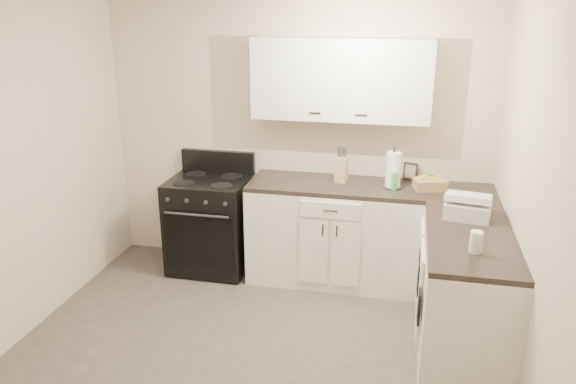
% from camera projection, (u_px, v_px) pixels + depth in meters
% --- Properties ---
extents(floor, '(3.60, 3.60, 0.00)m').
position_uv_depth(floor, '(245.00, 368.00, 4.00)').
color(floor, '#473F38').
rests_on(floor, ground).
extents(wall_back, '(3.60, 0.00, 3.60)m').
position_uv_depth(wall_back, '(296.00, 140.00, 5.26)').
color(wall_back, beige).
rests_on(wall_back, ground).
extents(wall_right, '(0.00, 3.60, 3.60)m').
position_uv_depth(wall_right, '(539.00, 227.00, 3.23)').
color(wall_right, beige).
rests_on(wall_right, ground).
extents(wall_front, '(3.60, 0.00, 3.60)m').
position_uv_depth(wall_front, '(87.00, 379.00, 1.93)').
color(wall_front, beige).
rests_on(wall_front, ground).
extents(base_cabinets_back, '(1.55, 0.60, 0.90)m').
position_uv_depth(base_cabinets_back, '(334.00, 234.00, 5.16)').
color(base_cabinets_back, silver).
rests_on(base_cabinets_back, floor).
extents(base_cabinets_right, '(0.60, 1.90, 0.90)m').
position_uv_depth(base_cabinets_right, '(461.00, 278.00, 4.34)').
color(base_cabinets_right, silver).
rests_on(base_cabinets_right, floor).
extents(countertop_back, '(1.55, 0.60, 0.04)m').
position_uv_depth(countertop_back, '(336.00, 186.00, 5.00)').
color(countertop_back, black).
rests_on(countertop_back, base_cabinets_back).
extents(countertop_right, '(0.60, 1.90, 0.04)m').
position_uv_depth(countertop_right, '(467.00, 222.00, 4.19)').
color(countertop_right, black).
rests_on(countertop_right, base_cabinets_right).
extents(upper_cabinets, '(1.55, 0.30, 0.70)m').
position_uv_depth(upper_cabinets, '(341.00, 79.00, 4.85)').
color(upper_cabinets, silver).
rests_on(upper_cabinets, wall_back).
extents(stove, '(0.73, 0.63, 0.89)m').
position_uv_depth(stove, '(210.00, 224.00, 5.37)').
color(stove, black).
rests_on(stove, floor).
extents(knife_block, '(0.12, 0.11, 0.23)m').
position_uv_depth(knife_block, '(341.00, 170.00, 5.01)').
color(knife_block, tan).
rests_on(knife_block, countertop_back).
extents(paper_towel, '(0.17, 0.17, 0.32)m').
position_uv_depth(paper_towel, '(393.00, 170.00, 4.85)').
color(paper_towel, white).
rests_on(paper_towel, countertop_back).
extents(soap_bottle, '(0.07, 0.07, 0.16)m').
position_uv_depth(soap_bottle, '(394.00, 181.00, 4.81)').
color(soap_bottle, '#47B859').
rests_on(soap_bottle, countertop_back).
extents(picture_frame, '(0.13, 0.07, 0.16)m').
position_uv_depth(picture_frame, '(410.00, 171.00, 5.08)').
color(picture_frame, black).
rests_on(picture_frame, countertop_back).
extents(wicker_basket, '(0.30, 0.24, 0.09)m').
position_uv_depth(wicker_basket, '(430.00, 184.00, 4.83)').
color(wicker_basket, '#A6874E').
rests_on(wicker_basket, countertop_right).
extents(countertop_grill, '(0.38, 0.36, 0.12)m').
position_uv_depth(countertop_grill, '(468.00, 209.00, 4.22)').
color(countertop_grill, white).
rests_on(countertop_grill, countertop_right).
extents(glass_jar, '(0.09, 0.09, 0.14)m').
position_uv_depth(glass_jar, '(476.00, 242.00, 3.62)').
color(glass_jar, silver).
rests_on(glass_jar, countertop_right).
extents(oven_mitt_near, '(0.02, 0.13, 0.23)m').
position_uv_depth(oven_mitt_near, '(419.00, 307.00, 3.82)').
color(oven_mitt_near, black).
rests_on(oven_mitt_near, base_cabinets_right).
extents(oven_mitt_far, '(0.02, 0.14, 0.25)m').
position_uv_depth(oven_mitt_far, '(419.00, 278.00, 4.22)').
color(oven_mitt_far, black).
rests_on(oven_mitt_far, base_cabinets_right).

